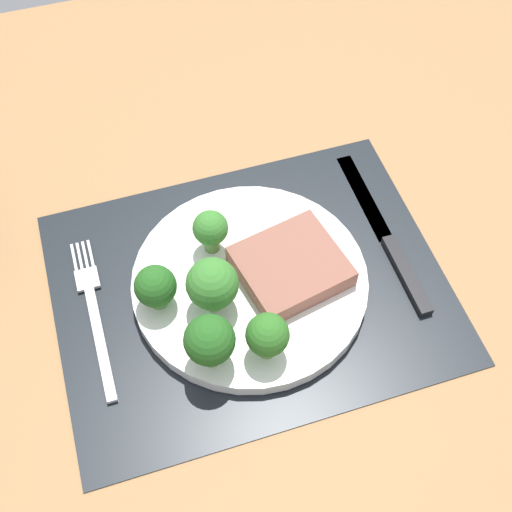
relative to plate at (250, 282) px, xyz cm
name	(u,v)px	position (x,y,z in cm)	size (l,w,h in cm)	color
ground_plane	(250,294)	(0.00, 0.00, -2.60)	(140.00, 110.00, 3.00)	#996D42
placemat	(250,286)	(0.00, 0.00, -0.95)	(40.62, 31.86, 0.30)	black
plate	(250,282)	(0.00, 0.00, 0.00)	(24.57, 24.57, 1.60)	white
steak	(291,266)	(4.22, -0.63, 1.92)	(10.26, 9.32, 2.23)	#8C5647
broccoli_back_left	(210,341)	(-6.20, -7.73, 4.70)	(4.83, 4.83, 6.48)	#6B994C
broccoli_front_edge	(210,229)	(-2.71, 4.79, 4.13)	(3.70, 3.70, 5.42)	#5B8942
broccoli_center	(267,336)	(-0.90, -8.52, 4.09)	(4.17, 4.17, 5.54)	#6B994C
broccoli_near_fork	(155,286)	(-9.61, 0.11, 3.72)	(4.22, 4.22, 5.16)	#5B8942
broccoli_near_steak	(212,284)	(-4.35, -1.95, 4.60)	(5.18, 5.18, 6.51)	#6B994C
fork	(94,314)	(-16.21, 1.42, -0.55)	(2.40, 19.20, 0.50)	silver
knife	(389,242)	(16.20, 0.53, -0.50)	(1.80, 23.00, 0.80)	black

